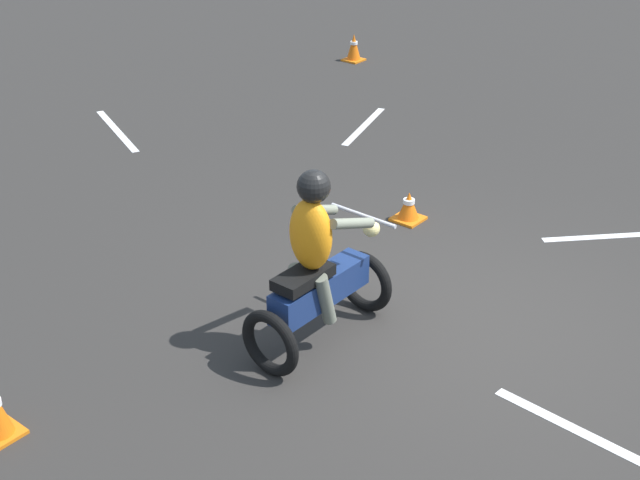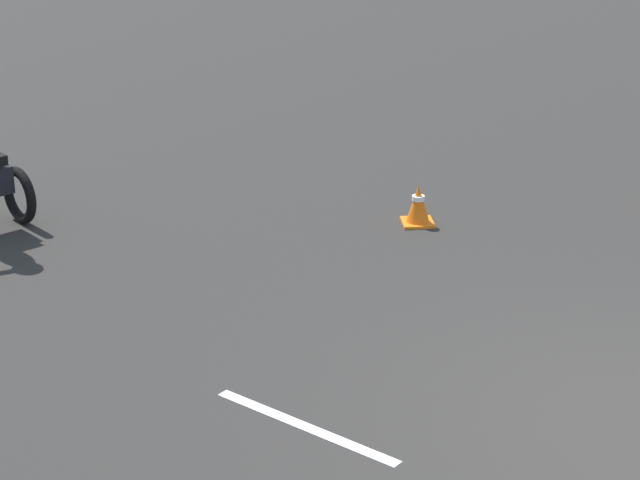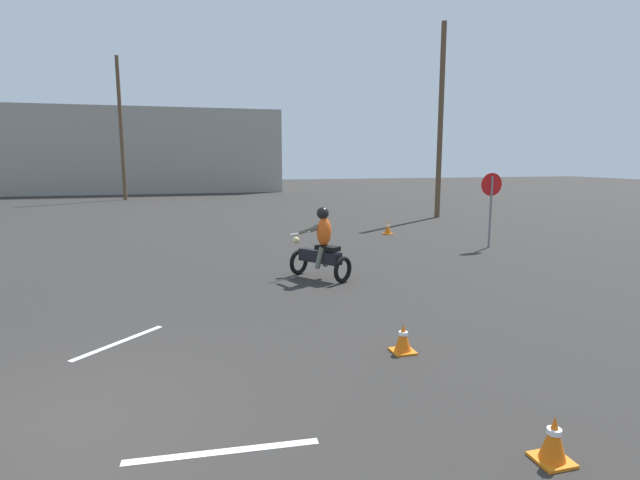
# 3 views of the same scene
# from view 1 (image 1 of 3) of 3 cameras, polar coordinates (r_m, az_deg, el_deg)

# --- Properties ---
(ground_plane) EXTENTS (120.00, 120.00, 0.00)m
(ground_plane) POSITION_cam_1_polar(r_m,az_deg,el_deg) (8.27, 9.28, -5.38)
(ground_plane) COLOR #2D2B28
(motorcycle_rider_foreground) EXTENTS (0.70, 1.51, 1.66)m
(motorcycle_rider_foreground) POSITION_cam_1_polar(r_m,az_deg,el_deg) (7.57, -0.17, -1.93)
(motorcycle_rider_foreground) COLOR black
(motorcycle_rider_foreground) RESTS_ON ground
(traffic_cone_near_right) EXTENTS (0.32, 0.32, 0.34)m
(traffic_cone_near_right) POSITION_cam_1_polar(r_m,az_deg,el_deg) (10.00, 5.70, 2.13)
(traffic_cone_near_right) COLOR orange
(traffic_cone_near_right) RESTS_ON ground
(traffic_cone_mid_left) EXTENTS (0.32, 0.32, 0.47)m
(traffic_cone_mid_left) POSITION_cam_1_polar(r_m,az_deg,el_deg) (15.76, 2.18, 12.19)
(traffic_cone_mid_left) COLOR orange
(traffic_cone_mid_left) RESTS_ON ground
(lane_stripe_e) EXTENTS (1.83, 0.22, 0.01)m
(lane_stripe_e) POSITION_cam_1_polar(r_m,az_deg,el_deg) (7.20, 17.54, -12.22)
(lane_stripe_e) COLOR silver
(lane_stripe_e) RESTS_ON ground
(lane_stripe_ne) EXTENTS (1.21, 1.25, 0.01)m
(lane_stripe_ne) POSITION_cam_1_polar(r_m,az_deg,el_deg) (10.19, 18.39, 0.26)
(lane_stripe_ne) COLOR silver
(lane_stripe_ne) RESTS_ON ground
(lane_stripe_n) EXTENTS (0.57, 1.55, 0.01)m
(lane_stripe_n) POSITION_cam_1_polar(r_m,az_deg,el_deg) (12.77, 2.83, 7.30)
(lane_stripe_n) COLOR silver
(lane_stripe_n) RESTS_ON ground
(lane_stripe_nw) EXTENTS (1.69, 0.80, 0.01)m
(lane_stripe_nw) POSITION_cam_1_polar(r_m,az_deg,el_deg) (12.91, -12.88, 6.85)
(lane_stripe_nw) COLOR silver
(lane_stripe_nw) RESTS_ON ground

